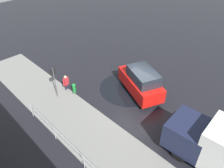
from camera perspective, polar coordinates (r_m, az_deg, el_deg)
ground_plane at (r=15.40m, az=6.21°, el=-4.21°), size 60.00×60.00×0.00m
kerb_strip at (r=13.26m, az=-5.87°, el=-12.49°), size 24.00×3.20×0.04m
moving_hatchback at (r=15.44m, az=7.58°, el=0.62°), size 4.25×3.07×2.06m
fire_hydrant at (r=15.95m, az=-9.89°, el=-1.12°), size 0.42×0.31×0.80m
pedestrian at (r=16.22m, az=-11.93°, el=0.55°), size 0.31×0.56×1.22m
metal_railing at (r=11.98m, az=-11.45°, el=-15.09°), size 7.88×0.04×1.05m
sign_post at (r=15.14m, az=-14.83°, el=1.36°), size 0.07×0.44×2.40m
puddle_patch at (r=16.44m, az=4.17°, el=-1.05°), size 4.26×4.26×0.01m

